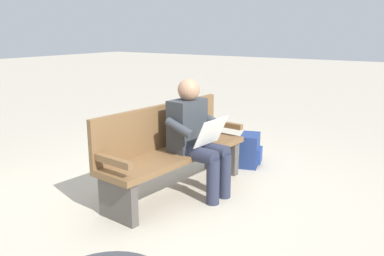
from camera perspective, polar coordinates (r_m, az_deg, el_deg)
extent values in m
plane|color=#B7AD99|center=(4.19, -2.11, -9.19)|extent=(40.00, 40.00, 0.00)
cube|color=brown|center=(4.05, -2.17, -3.71)|extent=(1.84, 0.64, 0.06)
cube|color=brown|center=(4.12, -4.47, 0.25)|extent=(1.80, 0.21, 0.45)
cube|color=brown|center=(4.66, 4.64, 0.53)|extent=(0.10, 0.48, 0.06)
cube|color=brown|center=(3.43, -11.50, -4.61)|extent=(0.10, 0.48, 0.06)
cube|color=#4C4742|center=(4.72, 4.21, -4.01)|extent=(0.12, 0.44, 0.39)
cube|color=#4C4742|center=(3.60, -10.59, -10.09)|extent=(0.12, 0.44, 0.39)
cube|color=#33383D|center=(4.02, -0.69, 0.45)|extent=(0.42, 0.26, 0.52)
sphere|color=#A87A5B|center=(3.94, -0.48, 5.50)|extent=(0.22, 0.22, 0.22)
cylinder|color=#282D42|center=(4.03, 2.53, -3.11)|extent=(0.19, 0.43, 0.15)
cylinder|color=#282D42|center=(3.88, 0.79, -3.79)|extent=(0.19, 0.43, 0.15)
cylinder|color=#282D42|center=(4.01, 4.70, -6.88)|extent=(0.13, 0.13, 0.45)
cylinder|color=#282D42|center=(3.86, 3.02, -7.72)|extent=(0.13, 0.13, 0.45)
cylinder|color=#33383D|center=(4.14, 2.48, 1.21)|extent=(0.12, 0.32, 0.18)
cylinder|color=#33383D|center=(3.77, -1.82, -0.05)|extent=(0.12, 0.32, 0.18)
cube|color=silver|center=(3.85, 2.77, -0.57)|extent=(0.41, 0.17, 0.27)
cube|color=navy|center=(4.97, 8.28, -3.14)|extent=(0.40, 0.31, 0.40)
cube|color=navy|center=(4.98, 9.69, -3.90)|extent=(0.25, 0.11, 0.18)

